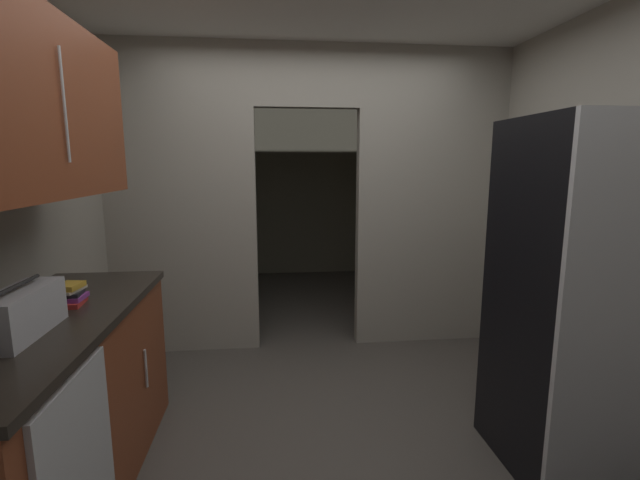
{
  "coord_description": "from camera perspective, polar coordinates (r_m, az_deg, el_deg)",
  "views": [
    {
      "loc": [
        -0.35,
        -2.28,
        1.6
      ],
      "look_at": [
        -0.02,
        0.67,
        1.09
      ],
      "focal_mm": 24.75,
      "sensor_mm": 36.0,
      "label": 1
    }
  ],
  "objects": [
    {
      "name": "ground",
      "position": [
        2.8,
        2.1,
        -24.97
      ],
      "size": [
        20.0,
        20.0,
        0.0
      ],
      "primitive_type": "plane",
      "color": "#47423D"
    },
    {
      "name": "kitchen_partition",
      "position": [
        3.79,
        -0.92,
        6.02
      ],
      "size": [
        3.39,
        0.12,
        2.57
      ],
      "color": "#9E998C",
      "rests_on": "ground"
    },
    {
      "name": "adjoining_room_shell",
      "position": [
        5.65,
        -2.8,
        6.58
      ],
      "size": [
        3.39,
        2.73,
        2.57
      ],
      "color": "gray",
      "rests_on": "ground"
    },
    {
      "name": "refrigerator",
      "position": [
        2.69,
        31.89,
        -6.48
      ],
      "size": [
        0.85,
        0.72,
        1.83
      ],
      "color": "black",
      "rests_on": "ground"
    },
    {
      "name": "lower_cabinet_run",
      "position": [
        2.51,
        -31.32,
        -18.64
      ],
      "size": [
        0.65,
        1.71,
        0.92
      ],
      "color": "brown",
      "rests_on": "ground"
    },
    {
      "name": "upper_cabinet_counterside",
      "position": [
        2.25,
        -34.52,
        14.22
      ],
      "size": [
        0.36,
        1.54,
        0.78
      ],
      "color": "brown"
    },
    {
      "name": "boombox",
      "position": [
        2.13,
        -34.23,
        -7.79
      ],
      "size": [
        0.17,
        0.43,
        0.22
      ],
      "color": "#B2B2B7",
      "rests_on": "lower_cabinet_run"
    },
    {
      "name": "book_stack",
      "position": [
        2.48,
        -29.65,
        -6.2
      ],
      "size": [
        0.14,
        0.18,
        0.11
      ],
      "color": "red",
      "rests_on": "lower_cabinet_run"
    }
  ]
}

